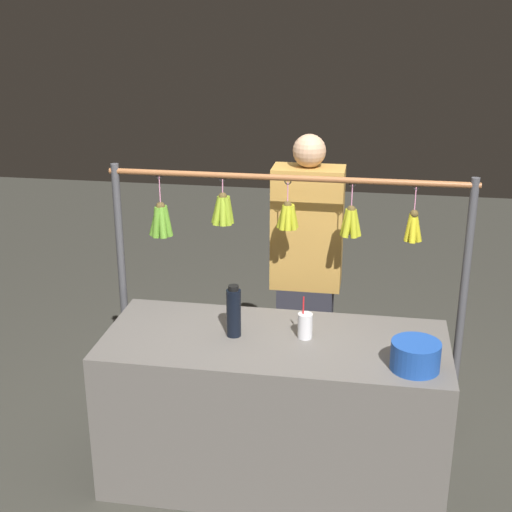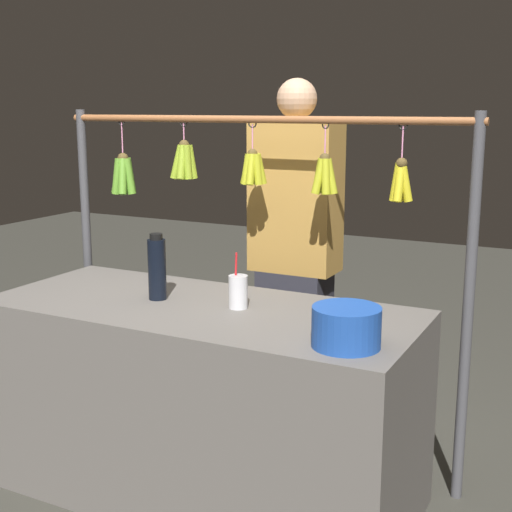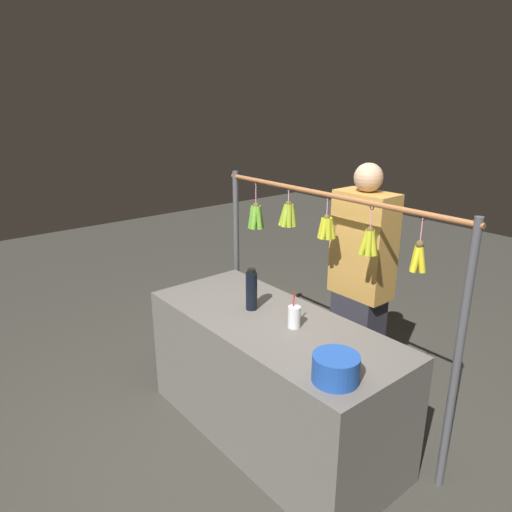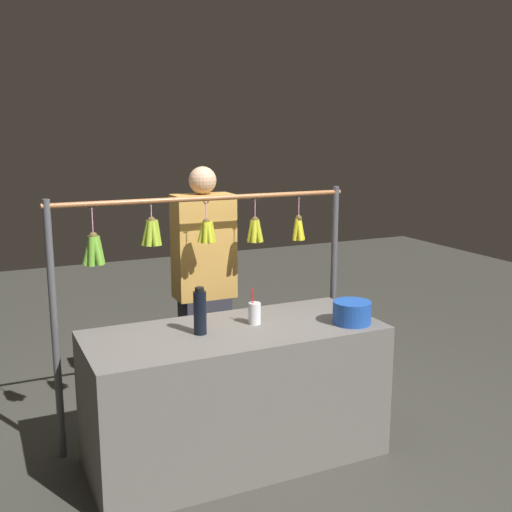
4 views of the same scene
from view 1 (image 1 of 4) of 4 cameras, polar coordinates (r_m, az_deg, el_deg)
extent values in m
plane|color=#3C3B33|center=(4.08, 1.39, -16.86)|extent=(12.00, 12.00, 0.00)
cube|color=#66605B|center=(3.84, 1.44, -12.01)|extent=(1.74, 0.74, 0.81)
cylinder|color=#4C4C51|center=(4.07, 15.91, -4.86)|extent=(0.04, 0.04, 1.58)
cylinder|color=#4C4C51|center=(4.27, -10.45, -3.17)|extent=(0.04, 0.04, 1.58)
cylinder|color=#9E6038|center=(3.81, 2.55, 6.20)|extent=(1.97, 0.03, 0.03)
torus|color=black|center=(3.80, 12.58, 5.39)|extent=(0.04, 0.01, 0.04)
cylinder|color=pink|center=(3.82, 12.50, 4.31)|extent=(0.01, 0.01, 0.15)
sphere|color=brown|center=(3.84, 12.42, 3.27)|extent=(0.05, 0.05, 0.05)
cylinder|color=gold|center=(3.86, 12.08, 2.21)|extent=(0.05, 0.04, 0.16)
cylinder|color=gold|center=(3.84, 12.34, 2.11)|extent=(0.04, 0.08, 0.16)
cylinder|color=gold|center=(3.86, 12.59, 2.18)|extent=(0.07, 0.04, 0.16)
cylinder|color=gold|center=(3.87, 12.31, 2.27)|extent=(0.04, 0.06, 0.16)
torus|color=black|center=(3.79, 7.66, 5.68)|extent=(0.04, 0.02, 0.04)
cylinder|color=pink|center=(3.81, 7.61, 4.65)|extent=(0.01, 0.01, 0.14)
sphere|color=brown|center=(3.83, 7.56, 3.66)|extent=(0.05, 0.05, 0.05)
cylinder|color=gold|center=(3.85, 7.13, 2.65)|extent=(0.06, 0.04, 0.15)
cylinder|color=gold|center=(3.83, 7.26, 2.53)|extent=(0.06, 0.06, 0.15)
cylinder|color=gold|center=(3.83, 7.71, 2.50)|extent=(0.05, 0.06, 0.15)
cylinder|color=gold|center=(3.85, 7.90, 2.59)|extent=(0.07, 0.04, 0.15)
cylinder|color=gold|center=(3.87, 7.71, 2.70)|extent=(0.05, 0.06, 0.15)
cylinder|color=gold|center=(3.87, 7.33, 2.72)|extent=(0.05, 0.06, 0.15)
torus|color=black|center=(3.82, 2.60, 5.93)|extent=(0.04, 0.01, 0.04)
cylinder|color=pink|center=(3.83, 2.58, 4.98)|extent=(0.01, 0.01, 0.13)
sphere|color=brown|center=(3.85, 2.57, 4.06)|extent=(0.04, 0.04, 0.04)
cylinder|color=gold|center=(3.87, 2.12, 3.14)|extent=(0.07, 0.04, 0.14)
cylinder|color=gold|center=(3.85, 2.22, 3.03)|extent=(0.05, 0.05, 0.14)
cylinder|color=gold|center=(3.84, 2.56, 2.98)|extent=(0.04, 0.07, 0.14)
cylinder|color=gold|center=(3.85, 2.93, 3.04)|extent=(0.05, 0.04, 0.14)
cylinder|color=gold|center=(3.88, 2.96, 3.15)|extent=(0.06, 0.05, 0.14)
cylinder|color=gold|center=(3.90, 2.69, 3.23)|extent=(0.04, 0.05, 0.14)
cylinder|color=gold|center=(3.89, 2.35, 3.23)|extent=(0.05, 0.06, 0.14)
torus|color=black|center=(3.87, -2.68, 6.15)|extent=(0.04, 0.01, 0.04)
cylinder|color=pink|center=(3.89, -2.66, 5.42)|extent=(0.01, 0.01, 0.10)
sphere|color=brown|center=(3.90, -2.65, 4.72)|extent=(0.05, 0.05, 0.05)
cylinder|color=#8EAD28|center=(3.93, -3.07, 3.67)|extent=(0.07, 0.04, 0.16)
cylinder|color=#8EAD28|center=(3.90, -3.01, 3.55)|extent=(0.06, 0.07, 0.16)
cylinder|color=#8EAD28|center=(3.89, -2.64, 3.50)|extent=(0.04, 0.08, 0.16)
cylinder|color=#8EAD28|center=(3.90, -2.30, 3.54)|extent=(0.05, 0.05, 0.16)
cylinder|color=#8EAD28|center=(3.93, -2.18, 3.66)|extent=(0.06, 0.05, 0.16)
cylinder|color=#8EAD28|center=(3.95, -2.50, 3.75)|extent=(0.04, 0.08, 0.16)
cylinder|color=#8EAD28|center=(3.95, -2.87, 3.74)|extent=(0.06, 0.06, 0.16)
torus|color=black|center=(3.96, -7.68, 6.30)|extent=(0.04, 0.01, 0.04)
cylinder|color=pink|center=(3.98, -7.63, 5.08)|extent=(0.01, 0.01, 0.17)
sphere|color=brown|center=(4.01, -7.57, 3.90)|extent=(0.05, 0.05, 0.05)
cylinder|color=#609E2D|center=(4.04, -7.93, 2.75)|extent=(0.08, 0.04, 0.18)
cylinder|color=#609E2D|center=(4.01, -7.86, 2.64)|extent=(0.05, 0.06, 0.18)
cylinder|color=#609E2D|center=(4.00, -7.43, 2.61)|extent=(0.06, 0.08, 0.18)
cylinder|color=#609E2D|center=(4.02, -7.09, 2.72)|extent=(0.07, 0.04, 0.18)
cylinder|color=#609E2D|center=(4.05, -7.20, 2.83)|extent=(0.05, 0.06, 0.18)
cylinder|color=#609E2D|center=(4.06, -7.60, 2.85)|extent=(0.05, 0.06, 0.18)
cylinder|color=black|center=(3.63, -1.78, -4.54)|extent=(0.07, 0.07, 0.25)
cylinder|color=black|center=(3.57, -1.80, -2.54)|extent=(0.05, 0.05, 0.02)
cylinder|color=#204EB0|center=(3.42, 12.51, -7.72)|extent=(0.23, 0.23, 0.14)
cylinder|color=silver|center=(3.64, 3.91, -5.53)|extent=(0.08, 0.08, 0.13)
cylinder|color=red|center=(3.62, 3.75, -4.89)|extent=(0.01, 0.02, 0.22)
cube|color=#2D2D38|center=(4.47, 3.85, -7.14)|extent=(0.33, 0.22, 0.82)
cube|color=#BF8C3F|center=(4.17, 4.09, 2.24)|extent=(0.41, 0.22, 0.71)
sphere|color=tan|center=(4.06, 4.25, 8.31)|extent=(0.19, 0.19, 0.19)
camera|label=2|loc=(1.60, 48.38, -20.06)|focal=49.49mm
camera|label=3|loc=(2.15, 54.14, 2.46)|focal=33.23mm
camera|label=4|loc=(1.85, -73.56, -10.67)|focal=43.04mm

